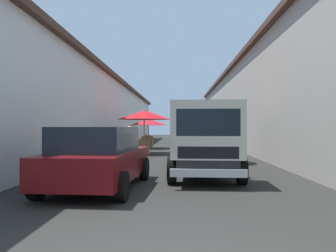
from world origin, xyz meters
TOP-DOWN VIEW (x-y plane):
  - ground at (13.50, 0.00)m, footprint 90.00×90.00m
  - building_left_whitewash at (15.75, 7.29)m, footprint 49.80×7.50m
  - building_right_concrete at (15.75, -7.29)m, footprint 49.80×7.50m
  - fruit_stall_far_left at (19.15, 1.86)m, footprint 2.62×2.62m
  - fruit_stall_near_left at (14.63, 1.67)m, footprint 2.86×2.86m
  - fruit_stall_mid_lane at (10.35, -1.51)m, footprint 2.23×2.23m
  - hatchback_car at (4.70, 1.69)m, footprint 4.00×2.11m
  - delivery_truck at (6.02, -0.92)m, footprint 4.98×2.11m
  - vendor_by_crates at (13.29, 2.25)m, footprint 0.58×0.35m

SIDE VIEW (x-z plane):
  - ground at x=13.50m, z-range 0.00..0.00m
  - hatchback_car at x=4.70m, z-range 0.01..1.46m
  - vendor_by_crates at x=13.29m, z-range 0.10..1.61m
  - delivery_truck at x=6.02m, z-range 0.00..2.08m
  - fruit_stall_far_left at x=19.15m, z-range 0.57..2.66m
  - fruit_stall_mid_lane at x=10.35m, z-range 0.53..2.83m
  - fruit_stall_near_left at x=14.63m, z-range 0.72..3.15m
  - building_left_whitewash at x=15.75m, z-range 0.01..4.68m
  - building_right_concrete at x=15.75m, z-range 0.01..5.59m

